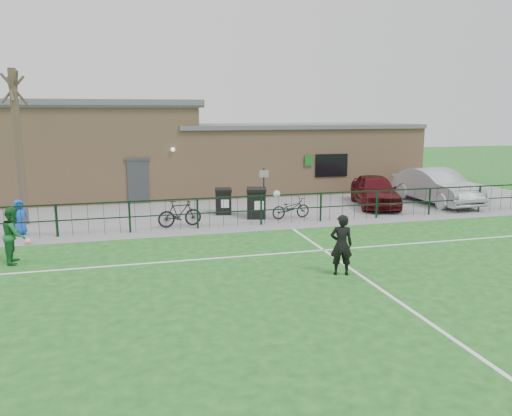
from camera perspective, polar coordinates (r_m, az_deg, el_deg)
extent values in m
plane|color=#19561B|center=(12.04, 6.19, -10.51)|extent=(90.00, 90.00, 0.00)
cube|color=slate|center=(24.68, -5.04, 0.69)|extent=(34.00, 13.00, 0.02)
cube|color=white|center=(19.20, -2.13, -2.26)|extent=(28.00, 0.10, 0.01)
cube|color=white|center=(15.64, 0.94, -5.34)|extent=(28.00, 0.10, 0.01)
cube|color=white|center=(12.86, 14.66, -9.38)|extent=(0.10, 16.00, 0.01)
cube|color=black|center=(19.27, -2.28, -0.40)|extent=(28.00, 0.10, 1.20)
cylinder|color=#433428|center=(21.36, -25.50, 6.16)|extent=(0.30, 0.30, 6.00)
cube|color=black|center=(21.69, -3.76, 0.67)|extent=(0.79, 0.86, 1.01)
cube|color=black|center=(20.82, 0.04, 0.46)|extent=(0.96, 1.03, 1.16)
cylinder|color=black|center=(21.51, 0.90, 1.94)|extent=(0.07, 0.07, 2.00)
imported|color=#470C11|center=(24.02, 13.43, 1.96)|extent=(2.82, 4.64, 1.48)
imported|color=#9A9DA1|center=(25.58, 19.91, 2.35)|extent=(2.05, 5.15, 1.67)
imported|color=black|center=(19.42, -8.71, -0.63)|extent=(1.76, 0.72, 1.03)
imported|color=black|center=(20.75, 4.00, 0.00)|extent=(1.71, 0.76, 0.87)
imported|color=blue|center=(19.85, -25.42, -0.95)|extent=(0.74, 0.63, 1.28)
imported|color=black|center=(13.76, 9.73, -4.17)|extent=(0.69, 0.54, 1.68)
sphere|color=white|center=(16.08, 2.39, 1.63)|extent=(0.22, 0.22, 0.22)
imported|color=#1B5E2A|center=(16.29, -25.92, -2.77)|extent=(0.65, 0.83, 1.68)
sphere|color=white|center=(18.44, -24.62, -3.49)|extent=(0.22, 0.22, 0.22)
cube|color=tan|center=(27.38, -6.18, 5.36)|extent=(24.00, 5.00, 3.50)
cube|color=tan|center=(27.03, -19.67, 9.72)|extent=(11.52, 5.00, 1.20)
cube|color=#505257|center=(27.04, -19.77, 11.24)|extent=(12.02, 5.40, 0.28)
cube|color=#505257|center=(28.54, 4.42, 9.34)|extent=(13.44, 5.30, 0.22)
cube|color=#383A3D|center=(24.65, -13.32, 2.87)|extent=(1.00, 0.08, 2.10)
cube|color=black|center=(26.75, 8.62, 4.85)|extent=(1.80, 0.08, 1.20)
cube|color=#19661E|center=(26.19, 6.06, 5.44)|extent=(0.45, 0.04, 0.55)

